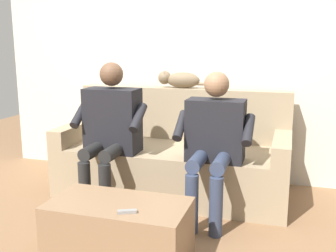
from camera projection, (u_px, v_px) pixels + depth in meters
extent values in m
plane|color=#846042|center=(148.00, 224.00, 3.12)|extent=(8.00, 8.00, 0.00)
cube|color=beige|center=(189.00, 52.00, 4.05)|extent=(4.12, 0.06, 2.56)
cube|color=#9E896B|center=(170.00, 173.00, 3.64)|extent=(1.78, 0.69, 0.45)
cube|color=#9E896B|center=(183.00, 135.00, 4.00)|extent=(2.07, 0.18, 0.95)
cube|color=#9E896B|center=(280.00, 174.00, 3.35)|extent=(0.15, 0.69, 0.61)
cube|color=#9E896B|center=(75.00, 155.00, 3.90)|extent=(0.15, 0.69, 0.61)
cube|color=#8C6B4C|center=(119.00, 231.00, 2.59)|extent=(0.89, 0.48, 0.39)
cube|color=black|center=(216.00, 130.00, 3.20)|extent=(0.46, 0.24, 0.50)
sphere|color=#936B4C|center=(217.00, 84.00, 3.13)|extent=(0.20, 0.20, 0.20)
cylinder|color=#333D56|center=(222.00, 162.00, 3.02)|extent=(0.11, 0.41, 0.11)
cylinder|color=#333D56|center=(198.00, 160.00, 3.08)|extent=(0.11, 0.41, 0.11)
cylinder|color=#333D56|center=(216.00, 207.00, 2.89)|extent=(0.10, 0.10, 0.45)
cylinder|color=#333D56|center=(192.00, 204.00, 2.94)|extent=(0.10, 0.10, 0.45)
cylinder|color=black|center=(248.00, 130.00, 3.04)|extent=(0.08, 0.27, 0.22)
cylinder|color=black|center=(181.00, 126.00, 3.19)|extent=(0.08, 0.27, 0.22)
cube|color=black|center=(113.00, 120.00, 3.46)|extent=(0.46, 0.25, 0.55)
sphere|color=brown|center=(111.00, 74.00, 3.38)|extent=(0.20, 0.20, 0.20)
cylinder|color=black|center=(114.00, 151.00, 3.31)|extent=(0.11, 0.37, 0.11)
cylinder|color=black|center=(94.00, 150.00, 3.36)|extent=(0.11, 0.37, 0.11)
cylinder|color=black|center=(105.00, 191.00, 3.19)|extent=(0.10, 0.10, 0.45)
cylinder|color=black|center=(85.00, 189.00, 3.24)|extent=(0.10, 0.10, 0.45)
cylinder|color=black|center=(138.00, 118.00, 3.30)|extent=(0.08, 0.27, 0.22)
cylinder|color=black|center=(80.00, 114.00, 3.45)|extent=(0.08, 0.27, 0.22)
ellipsoid|color=#756047|center=(183.00, 80.00, 3.88)|extent=(0.33, 0.15, 0.15)
sphere|color=#756047|center=(165.00, 78.00, 3.93)|extent=(0.13, 0.13, 0.13)
cone|color=#756047|center=(166.00, 72.00, 3.95)|extent=(0.04, 0.04, 0.04)
cone|color=#756047|center=(164.00, 73.00, 3.89)|extent=(0.04, 0.04, 0.04)
cylinder|color=#756047|center=(206.00, 84.00, 3.82)|extent=(0.18, 0.03, 0.03)
cube|color=gray|center=(127.00, 212.00, 2.39)|extent=(0.12, 0.08, 0.02)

